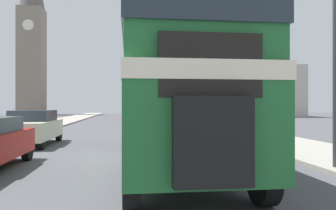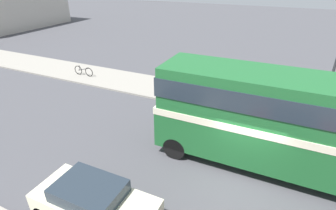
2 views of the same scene
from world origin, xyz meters
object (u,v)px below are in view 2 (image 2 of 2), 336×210
(pedestrian_walking, at_px, (191,84))
(car_parked_mid, at_px, (94,203))
(double_decker_bus, at_px, (286,118))
(bicycle_on_pavement, at_px, (84,71))

(pedestrian_walking, bearing_deg, car_parked_mid, -177.47)
(double_decker_bus, distance_m, pedestrian_walking, 7.48)
(car_parked_mid, bearing_deg, double_decker_bus, -44.57)
(pedestrian_walking, bearing_deg, double_decker_bus, -130.53)
(car_parked_mid, height_order, bicycle_on_pavement, car_parked_mid)
(pedestrian_walking, distance_m, bicycle_on_pavement, 8.95)
(pedestrian_walking, bearing_deg, bicycle_on_pavement, 88.42)
(double_decker_bus, height_order, bicycle_on_pavement, double_decker_bus)
(double_decker_bus, relative_size, pedestrian_walking, 6.04)
(bicycle_on_pavement, bearing_deg, car_parked_mid, -137.55)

